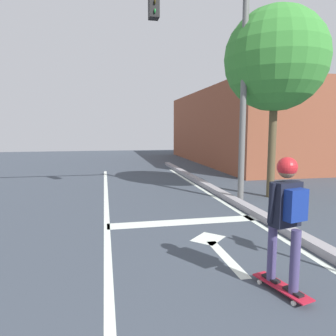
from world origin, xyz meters
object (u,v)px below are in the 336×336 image
roadside_tree (276,60)px  traffic_signal_mast (206,55)px  skateboard (281,287)px  skater (287,208)px

roadside_tree → traffic_signal_mast: bearing=-169.9°
skateboard → skater: bearing=-75.4°
traffic_signal_mast → skateboard: bearing=-96.2°
skater → roadside_tree: size_ratio=0.30×
skater → roadside_tree: bearing=62.0°
traffic_signal_mast → skater: bearing=-96.1°
skateboard → skater: (0.00, -0.02, 0.98)m
skater → skateboard: bearing=104.6°
skateboard → skater: 0.98m
skateboard → roadside_tree: bearing=61.9°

